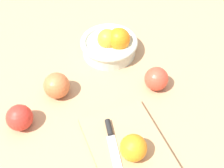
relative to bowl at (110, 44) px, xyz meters
The scene contains 8 objects.
ground_plane 0.23m from the bowl, 43.21° to the right, with size 2.40×2.40×0.00m, color tan.
bowl is the anchor object (origin of this frame).
cutting_board 0.36m from the bowl, 25.36° to the right, with size 0.23×0.18×0.02m, color tan.
orange_on_board 0.39m from the bowl, 24.20° to the right, with size 0.06×0.06×0.06m, color orange.
knife 0.34m from the bowl, 31.61° to the right, with size 0.15×0.07×0.01m.
apple_front_left 0.37m from the bowl, 71.27° to the right, with size 0.07×0.07×0.07m, color red.
apple_front_left_2 0.23m from the bowl, 72.30° to the right, with size 0.07×0.07×0.07m, color #CC6638.
apple_back_right 0.20m from the bowl, ahead, with size 0.07×0.07×0.07m, color #D6422D.
Camera 1 is at (0.46, -0.24, 0.66)m, focal length 47.47 mm.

